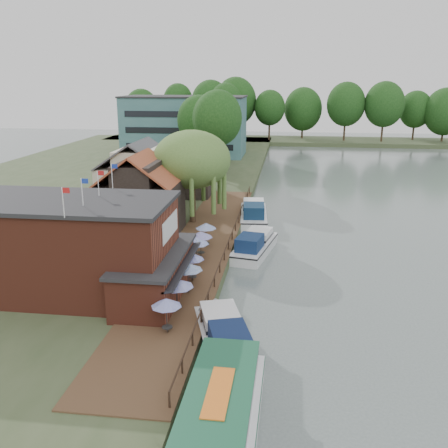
{
  "coord_description": "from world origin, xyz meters",
  "views": [
    {
      "loc": [
        0.15,
        -34.64,
        16.8
      ],
      "look_at": [
        -6.0,
        12.0,
        3.0
      ],
      "focal_mm": 40.0,
      "sensor_mm": 36.0,
      "label": 1
    }
  ],
  "objects_px": {
    "umbrella_5": "(201,244)",
    "tour_boat": "(217,427)",
    "umbrella_1": "(177,295)",
    "hotel_block": "(185,126)",
    "umbrella_4": "(196,251)",
    "umbrella_0": "(167,315)",
    "swan": "(200,378)",
    "cottage_a": "(140,194)",
    "cruiser_0": "(224,333)",
    "cottage_c": "(187,164)",
    "umbrella_2": "(188,278)",
    "cottage_b": "(140,176)",
    "willow": "(192,177)",
    "pub": "(95,247)",
    "cruiser_1": "(255,242)",
    "cruiser_2": "(254,211)",
    "umbrella_3": "(192,267)",
    "umbrella_6": "(206,235)"
  },
  "relations": [
    {
      "from": "umbrella_3",
      "to": "swan",
      "type": "xyz_separation_m",
      "value": [
        2.75,
        -12.01,
        -2.07
      ]
    },
    {
      "from": "umbrella_1",
      "to": "umbrella_4",
      "type": "distance_m",
      "value": 9.31
    },
    {
      "from": "umbrella_2",
      "to": "umbrella_6",
      "type": "bearing_deg",
      "value": 92.23
    },
    {
      "from": "cottage_b",
      "to": "umbrella_5",
      "type": "xyz_separation_m",
      "value": [
        10.42,
        -16.24,
        -2.96
      ]
    },
    {
      "from": "willow",
      "to": "cruiser_1",
      "type": "bearing_deg",
      "value": -42.27
    },
    {
      "from": "pub",
      "to": "umbrella_5",
      "type": "bearing_deg",
      "value": 53.76
    },
    {
      "from": "umbrella_3",
      "to": "cruiser_0",
      "type": "height_order",
      "value": "umbrella_3"
    },
    {
      "from": "cottage_c",
      "to": "swan",
      "type": "distance_m",
      "value": 44.36
    },
    {
      "from": "cottage_c",
      "to": "umbrella_2",
      "type": "height_order",
      "value": "cottage_c"
    },
    {
      "from": "tour_boat",
      "to": "umbrella_1",
      "type": "bearing_deg",
      "value": 111.04
    },
    {
      "from": "hotel_block",
      "to": "tour_boat",
      "type": "bearing_deg",
      "value": -77.3
    },
    {
      "from": "umbrella_2",
      "to": "umbrella_3",
      "type": "xyz_separation_m",
      "value": [
        -0.12,
        2.27,
        0.0
      ]
    },
    {
      "from": "umbrella_5",
      "to": "tour_boat",
      "type": "distance_m",
      "value": 23.91
    },
    {
      "from": "umbrella_3",
      "to": "cruiser_0",
      "type": "distance_m",
      "value": 9.25
    },
    {
      "from": "hotel_block",
      "to": "umbrella_5",
      "type": "bearing_deg",
      "value": -76.95
    },
    {
      "from": "cottage_a",
      "to": "willow",
      "type": "distance_m",
      "value": 6.8
    },
    {
      "from": "umbrella_5",
      "to": "cruiser_2",
      "type": "relative_size",
      "value": 0.22
    },
    {
      "from": "cottage_a",
      "to": "umbrella_2",
      "type": "bearing_deg",
      "value": -61.16
    },
    {
      "from": "cottage_a",
      "to": "umbrella_4",
      "type": "height_order",
      "value": "cottage_a"
    },
    {
      "from": "tour_boat",
      "to": "pub",
      "type": "bearing_deg",
      "value": 128.1
    },
    {
      "from": "pub",
      "to": "hotel_block",
      "type": "bearing_deg",
      "value": 96.43
    },
    {
      "from": "umbrella_2",
      "to": "cruiser_0",
      "type": "bearing_deg",
      "value": -59.8
    },
    {
      "from": "umbrella_6",
      "to": "umbrella_3",
      "type": "bearing_deg",
      "value": -87.96
    },
    {
      "from": "umbrella_5",
      "to": "cruiser_2",
      "type": "xyz_separation_m",
      "value": [
        3.67,
        15.89,
        -0.98
      ]
    },
    {
      "from": "umbrella_0",
      "to": "umbrella_2",
      "type": "relative_size",
      "value": 1.0
    },
    {
      "from": "cruiser_0",
      "to": "umbrella_2",
      "type": "bearing_deg",
      "value": 102.86
    },
    {
      "from": "umbrella_1",
      "to": "tour_boat",
      "type": "distance_m",
      "value": 13.04
    },
    {
      "from": "cruiser_0",
      "to": "umbrella_4",
      "type": "bearing_deg",
      "value": 91.04
    },
    {
      "from": "hotel_block",
      "to": "umbrella_4",
      "type": "bearing_deg",
      "value": -77.38
    },
    {
      "from": "umbrella_1",
      "to": "cruiser_1",
      "type": "bearing_deg",
      "value": 74.52
    },
    {
      "from": "willow",
      "to": "umbrella_6",
      "type": "xyz_separation_m",
      "value": [
        2.95,
        -8.48,
        -3.93
      ]
    },
    {
      "from": "cruiser_0",
      "to": "cruiser_1",
      "type": "xyz_separation_m",
      "value": [
        0.59,
        18.59,
        -0.03
      ]
    },
    {
      "from": "cruiser_1",
      "to": "umbrella_5",
      "type": "bearing_deg",
      "value": -125.49
    },
    {
      "from": "hotel_block",
      "to": "umbrella_1",
      "type": "relative_size",
      "value": 10.51
    },
    {
      "from": "hotel_block",
      "to": "cottage_a",
      "type": "distance_m",
      "value": 56.47
    },
    {
      "from": "cruiser_2",
      "to": "tour_boat",
      "type": "height_order",
      "value": "tour_boat"
    },
    {
      "from": "umbrella_0",
      "to": "hotel_block",
      "type": "bearing_deg",
      "value": 100.92
    },
    {
      "from": "umbrella_1",
      "to": "willow",
      "type": "bearing_deg",
      "value": 98.16
    },
    {
      "from": "cruiser_0",
      "to": "pub",
      "type": "bearing_deg",
      "value": 135.15
    },
    {
      "from": "umbrella_2",
      "to": "umbrella_4",
      "type": "xyz_separation_m",
      "value": [
        -0.51,
        6.15,
        0.0
      ]
    },
    {
      "from": "cottage_b",
      "to": "umbrella_0",
      "type": "relative_size",
      "value": 4.04
    },
    {
      "from": "umbrella_6",
      "to": "cruiser_1",
      "type": "relative_size",
      "value": 0.24
    },
    {
      "from": "umbrella_1",
      "to": "tour_boat",
      "type": "relative_size",
      "value": 0.18
    },
    {
      "from": "umbrella_0",
      "to": "swan",
      "type": "bearing_deg",
      "value": -51.73
    },
    {
      "from": "umbrella_4",
      "to": "swan",
      "type": "relative_size",
      "value": 5.4
    },
    {
      "from": "cottage_b",
      "to": "willow",
      "type": "xyz_separation_m",
      "value": [
        7.5,
        -5.0,
        0.96
      ]
    },
    {
      "from": "hotel_block",
      "to": "umbrella_2",
      "type": "height_order",
      "value": "hotel_block"
    },
    {
      "from": "cottage_b",
      "to": "umbrella_5",
      "type": "bearing_deg",
      "value": -57.3
    },
    {
      "from": "pub",
      "to": "tour_boat",
      "type": "xyz_separation_m",
      "value": [
        11.3,
        -14.63,
        -3.18
      ]
    },
    {
      "from": "cruiser_0",
      "to": "cruiser_1",
      "type": "bearing_deg",
      "value": 70.86
    }
  ]
}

